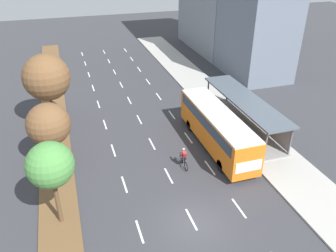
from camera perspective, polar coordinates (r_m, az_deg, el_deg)
The scene contains 13 objects.
ground_plane at distance 23.00m, azimuth 4.33°, elevation -16.05°, with size 140.00×140.00×0.00m, color #38383D.
median_strip at distance 38.53m, azimuth -18.64°, elevation 2.56°, with size 2.60×52.00×0.12m, color brown.
sidewalk_right at distance 41.58m, azimuth 6.13°, elevation 5.96°, with size 4.50×52.00×0.15m, color #ADAAA3.
lane_divider_left at distance 36.52m, azimuth -11.09°, elevation 2.03°, with size 0.14×46.29×0.01m.
lane_divider_center at distance 36.97m, azimuth -5.72°, elevation 2.80°, with size 0.14×46.29×0.01m.
lane_divider_right at distance 37.74m, azimuth -0.53°, elevation 3.53°, with size 0.14×46.29×0.01m.
bus_shelter at distance 33.41m, azimuth 13.04°, elevation 2.72°, with size 2.90×12.51×2.86m.
bus at distance 29.56m, azimuth 8.14°, elevation 0.02°, with size 2.54×11.29×3.37m.
cyclist at distance 27.35m, azimuth 2.67°, elevation -5.45°, with size 0.46×1.82×1.71m.
median_tree_nearest at distance 21.31m, azimuth -19.16°, elevation -6.25°, with size 2.86×2.86×5.86m.
median_tree_second at distance 27.68m, azimuth -19.41°, elevation 0.26°, with size 3.38×3.38×5.28m.
median_tree_third at distance 33.48m, azimuth -19.71°, elevation 7.68°, with size 4.34×4.34×7.07m.
building_near_right at distance 46.24m, azimuth 14.76°, elevation 17.02°, with size 6.65×10.05×14.68m, color slate.
Camera 1 is at (-6.50, -14.91, 16.26)m, focal length 36.35 mm.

